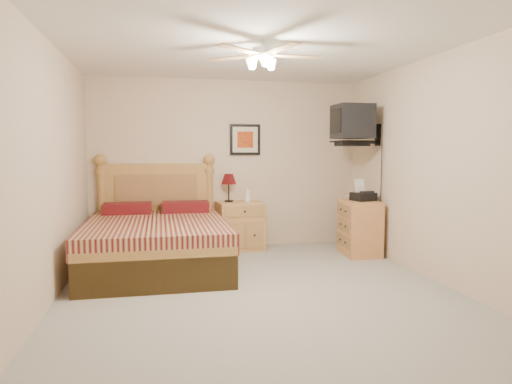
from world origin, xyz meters
TOP-DOWN VIEW (x-y plane):
  - floor at (0.00, 0.00)m, footprint 4.50×4.50m
  - ceiling at (0.00, 0.00)m, footprint 4.00×4.50m
  - wall_back at (0.00, 2.25)m, footprint 4.00×0.04m
  - wall_front at (0.00, -2.25)m, footprint 4.00×0.04m
  - wall_left at (-2.00, 0.00)m, footprint 0.04×4.50m
  - wall_right at (2.00, 0.00)m, footprint 0.04×4.50m
  - bed at (-1.04, 1.12)m, footprint 1.67×2.18m
  - nightstand at (0.15, 2.00)m, footprint 0.70×0.55m
  - table_lamp at (0.00, 2.10)m, footprint 0.26×0.26m
  - lotion_bottle at (0.26, 1.98)m, footprint 0.11×0.11m
  - framed_picture at (0.27, 2.23)m, footprint 0.46×0.04m
  - dresser at (1.73, 1.32)m, footprint 0.50×0.68m
  - fax_machine at (1.76, 1.30)m, footprint 0.33×0.35m
  - magazine_lower at (1.72, 1.56)m, footprint 0.20×0.26m
  - magazine_upper at (1.70, 1.55)m, footprint 0.30×0.34m
  - wall_tv at (1.75, 1.34)m, footprint 0.56×0.46m
  - ceiling_fan at (0.00, -0.20)m, footprint 1.14×1.14m

SIDE VIEW (x-z plane):
  - floor at x=0.00m, z-range 0.00..0.00m
  - nightstand at x=0.15m, z-range 0.00..0.70m
  - dresser at x=1.73m, z-range 0.00..0.76m
  - bed at x=-1.04m, z-range 0.00..1.41m
  - magazine_lower at x=1.72m, z-range 0.76..0.79m
  - magazine_upper at x=1.70m, z-range 0.79..0.81m
  - lotion_bottle at x=0.26m, z-range 0.70..0.92m
  - table_lamp at x=0.00m, z-range 0.70..1.12m
  - fax_machine at x=1.76m, z-range 0.76..1.06m
  - wall_back at x=0.00m, z-range 0.00..2.50m
  - wall_front at x=0.00m, z-range 0.00..2.50m
  - wall_left at x=-2.00m, z-range 0.00..2.50m
  - wall_right at x=2.00m, z-range 0.00..2.50m
  - framed_picture at x=0.27m, z-range 1.39..1.85m
  - wall_tv at x=1.75m, z-range 1.52..2.10m
  - ceiling_fan at x=0.00m, z-range 2.22..2.50m
  - ceiling at x=0.00m, z-range 2.48..2.52m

